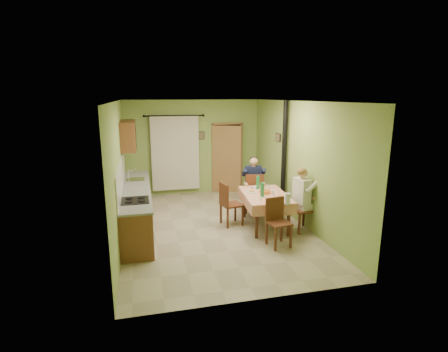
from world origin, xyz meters
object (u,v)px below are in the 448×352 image
object	(u,v)px
chair_near	(278,232)
chair_left	(231,213)
man_right	(303,192)
chair_right	(302,218)
chair_far	(253,201)
man_far	(254,178)
stove_flue	(283,173)
dining_table	(265,210)

from	to	relation	value
chair_near	chair_left	distance (m)	1.48
chair_near	man_right	xyz separation A→B (m)	(0.81, 0.65, 0.59)
chair_near	chair_right	size ratio (longest dim) A/B	0.95
chair_far	chair_left	world-z (taller)	chair_far
chair_near	man_right	distance (m)	1.20
man_far	stove_flue	bearing A→B (deg)	-7.72
dining_table	chair_far	distance (m)	1.04
chair_left	chair_right	bearing A→B (deg)	53.20
chair_near	chair_left	xyz separation A→B (m)	(-0.61, 1.35, 0.00)
man_far	chair_near	bearing A→B (deg)	-85.04
man_far	stove_flue	size ratio (longest dim) A/B	0.50
dining_table	stove_flue	size ratio (longest dim) A/B	0.60
man_right	chair_near	bearing A→B (deg)	118.05
chair_left	man_far	size ratio (longest dim) A/B	0.72
chair_far	man_right	distance (m)	1.70
chair_far	stove_flue	size ratio (longest dim) A/B	0.37
chair_near	man_far	distance (m)	2.22
chair_left	stove_flue	xyz separation A→B (m)	(1.50, 0.56, 0.73)
chair_far	chair_right	xyz separation A→B (m)	(0.65, -1.47, -0.00)
man_right	dining_table	bearing A→B (deg)	47.76
man_far	stove_flue	distance (m)	0.76
stove_flue	man_right	bearing A→B (deg)	-93.37
dining_table	chair_left	world-z (taller)	chair_left
dining_table	man_right	bearing A→B (deg)	-26.13
chair_right	chair_left	size ratio (longest dim) A/B	1.01
chair_right	chair_far	bearing A→B (deg)	13.53
chair_right	stove_flue	size ratio (longest dim) A/B	0.36
chair_near	chair_right	world-z (taller)	chair_right
man_right	chair_right	bearing A→B (deg)	-90.00
chair_right	chair_near	bearing A→B (deg)	117.66
chair_far	chair_left	bearing A→B (deg)	-126.06
man_far	chair_left	bearing A→B (deg)	-125.58
chair_near	chair_right	xyz separation A→B (m)	(0.83, 0.65, 0.00)
dining_table	chair_right	world-z (taller)	chair_right
chair_far	man_far	size ratio (longest dim) A/B	0.74
dining_table	man_far	size ratio (longest dim) A/B	1.20
chair_far	chair_near	xyz separation A→B (m)	(-0.18, -2.11, -0.00)
chair_near	man_far	xyz separation A→B (m)	(0.18, 2.13, 0.59)
stove_flue	chair_right	bearing A→B (deg)	-92.70
man_far	stove_flue	xyz separation A→B (m)	(0.71, -0.22, 0.15)
chair_near	stove_flue	xyz separation A→B (m)	(0.89, 1.91, 0.73)
chair_far	chair_near	size ratio (longest dim) A/B	1.07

